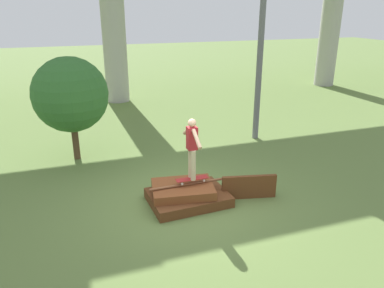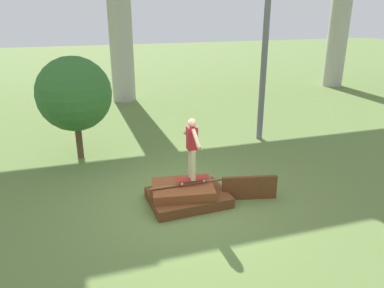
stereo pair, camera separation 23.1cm
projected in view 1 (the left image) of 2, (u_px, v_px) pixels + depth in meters
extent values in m
plane|color=olive|center=(188.00, 202.00, 8.89)|extent=(80.00, 80.00, 0.00)
cube|color=#5B3319|center=(188.00, 198.00, 8.85)|extent=(1.87, 1.39, 0.24)
cube|color=brown|center=(183.00, 189.00, 8.77)|extent=(1.59, 1.30, 0.23)
cylinder|color=brown|center=(188.00, 184.00, 8.72)|extent=(1.86, 0.06, 0.06)
cube|color=#5B3319|center=(249.00, 187.00, 8.99)|extent=(1.31, 0.38, 0.59)
cube|color=maroon|center=(192.00, 179.00, 8.75)|extent=(0.77, 0.20, 0.01)
cylinder|color=silver|center=(202.00, 178.00, 8.92)|extent=(0.05, 0.03, 0.05)
cylinder|color=silver|center=(204.00, 181.00, 8.77)|extent=(0.05, 0.03, 0.05)
cylinder|color=silver|center=(180.00, 181.00, 8.76)|extent=(0.05, 0.03, 0.05)
cylinder|color=silver|center=(182.00, 184.00, 8.61)|extent=(0.05, 0.03, 0.05)
cylinder|color=#C6B78E|center=(191.00, 163.00, 8.70)|extent=(0.12, 0.12, 0.73)
cylinder|color=#C6B78E|center=(193.00, 165.00, 8.54)|extent=(0.12, 0.12, 0.73)
cube|color=maroon|center=(192.00, 138.00, 8.40)|extent=(0.22, 0.21, 0.53)
sphere|color=tan|center=(192.00, 123.00, 8.28)|extent=(0.19, 0.19, 0.19)
cylinder|color=tan|center=(188.00, 130.00, 8.66)|extent=(0.09, 0.48, 0.35)
cylinder|color=tan|center=(197.00, 139.00, 8.09)|extent=(0.09, 0.48, 0.35)
cylinder|color=#A8A59E|center=(113.00, 22.00, 17.19)|extent=(1.10, 1.10, 7.39)
cylinder|color=#A8A59E|center=(331.00, 19.00, 20.91)|extent=(1.10, 1.10, 7.39)
cylinder|color=slate|center=(261.00, 36.00, 12.06)|extent=(0.20, 0.20, 6.92)
cylinder|color=#4C3823|center=(76.00, 142.00, 11.26)|extent=(0.19, 0.19, 1.06)
sphere|color=#336B2D|center=(70.00, 95.00, 10.76)|extent=(2.18, 2.18, 2.18)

